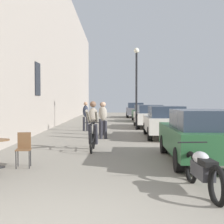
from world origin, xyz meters
The scene contains 13 objects.
building_facade_left centered at (-3.45, 14.00, 5.67)m, with size 0.54×68.00×11.35m.
cafe_chair_mid_toward_street centered at (-1.62, 4.10, 0.52)m, with size 0.43×0.43×0.89m.
cyclist_on_bicycle centered at (0.00, 6.90, 0.81)m, with size 0.52×1.76×1.74m.
pedestrian_near centered at (0.27, 10.16, 0.94)m, with size 0.37×0.28×1.68m.
pedestrian_mid centered at (0.17, 11.78, 0.93)m, with size 0.38×0.30×1.66m.
pedestrian_far centered at (-0.85, 13.98, 0.95)m, with size 0.38×0.30×1.68m.
street_lamp centered at (2.14, 14.81, 3.11)m, with size 0.32×0.32×4.90m.
parked_car_nearest centered at (3.10, 4.72, 0.77)m, with size 1.88×4.21×1.48m.
parked_car_second centered at (3.14, 10.71, 0.77)m, with size 1.90×4.24×1.49m.
parked_car_third centered at (3.06, 16.33, 0.77)m, with size 1.79×4.17×1.48m.
parked_car_fourth centered at (3.35, 22.72, 0.74)m, with size 1.76×4.04×1.43m.
parked_car_fifth centered at (3.12, 29.08, 0.81)m, with size 1.97×4.46×1.57m.
parked_motorcycle centered at (2.37, 1.86, 0.40)m, with size 0.62×2.15×0.92m.
Camera 1 is at (0.67, -3.97, 1.70)m, focal length 50.23 mm.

